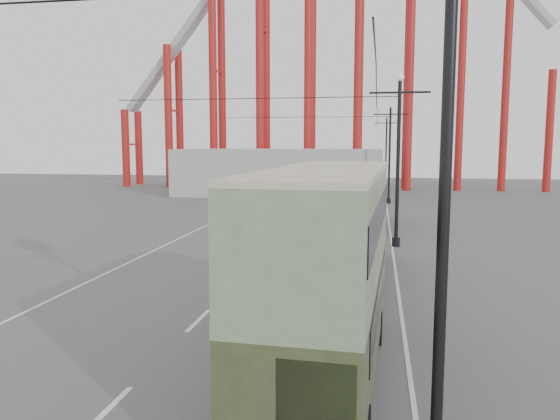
% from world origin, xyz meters
% --- Properties ---
extents(ground, '(160.00, 160.00, 0.00)m').
position_xyz_m(ground, '(0.00, 0.00, 0.00)').
color(ground, '#545457').
rests_on(ground, ground).
extents(road_markings, '(12.52, 120.00, 0.01)m').
position_xyz_m(road_markings, '(-0.86, 19.70, 0.01)').
color(road_markings, silver).
rests_on(road_markings, ground).
extents(lamp_post_mid, '(3.20, 0.44, 9.32)m').
position_xyz_m(lamp_post_mid, '(5.60, 18.00, 4.68)').
color(lamp_post_mid, black).
rests_on(lamp_post_mid, ground).
extents(lamp_post_far, '(3.20, 0.44, 9.32)m').
position_xyz_m(lamp_post_far, '(5.60, 40.00, 4.68)').
color(lamp_post_far, black).
rests_on(lamp_post_far, ground).
extents(lamp_post_distant, '(3.20, 0.44, 9.32)m').
position_xyz_m(lamp_post_distant, '(5.60, 62.00, 4.68)').
color(lamp_post_distant, black).
rests_on(lamp_post_distant, ground).
extents(roller_coaster, '(52.95, 5.00, 55.48)m').
position_xyz_m(roller_coaster, '(-2.49, 56.89, 22.92)').
color(roller_coaster, maroon).
rests_on(roller_coaster, ground).
extents(fairground_shed, '(22.00, 10.00, 5.00)m').
position_xyz_m(fairground_shed, '(-6.00, 47.00, 2.50)').
color(fairground_shed, '#AEAEA8').
rests_on(fairground_shed, ground).
extents(double_decker_bus, '(2.79, 9.52, 5.06)m').
position_xyz_m(double_decker_bus, '(3.42, 0.32, 2.83)').
color(double_decker_bus, '#323E21').
rests_on(double_decker_bus, ground).
extents(single_decker_green, '(2.74, 10.35, 2.90)m').
position_xyz_m(single_decker_green, '(3.46, 10.52, 1.64)').
color(single_decker_green, '#6B7F5D').
rests_on(single_decker_green, ground).
extents(single_decker_cream, '(2.91, 10.16, 3.13)m').
position_xyz_m(single_decker_cream, '(3.40, 25.33, 1.76)').
color(single_decker_cream, beige).
rests_on(single_decker_cream, ground).
extents(pedestrian, '(0.82, 0.77, 1.89)m').
position_xyz_m(pedestrian, '(1.00, 7.14, 0.95)').
color(pedestrian, black).
rests_on(pedestrian, ground).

